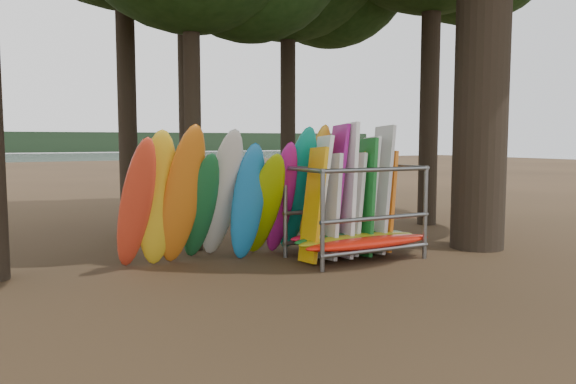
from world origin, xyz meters
name	(u,v)px	position (x,y,z in m)	size (l,w,h in m)	color
ground	(329,270)	(0.00, 0.00, 0.00)	(120.00, 120.00, 0.00)	#47331E
lake	(44,162)	(0.00, 60.00, 0.00)	(160.00, 160.00, 0.00)	gray
far_shore	(20,142)	(0.00, 110.00, 2.00)	(160.00, 4.00, 4.00)	black
kayak_row	(251,199)	(-0.92, 1.60, 1.29)	(5.77, 2.10, 2.98)	red
storage_rack	(354,214)	(1.06, 0.69, 0.95)	(3.07, 1.60, 2.90)	slate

